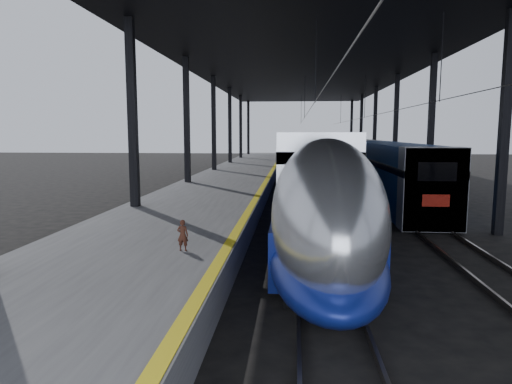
# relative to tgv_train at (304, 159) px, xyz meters

# --- Properties ---
(ground) EXTENTS (160.00, 160.00, 0.00)m
(ground) POSITION_rel_tgv_train_xyz_m (-2.00, -24.92, -1.97)
(ground) COLOR black
(ground) RESTS_ON ground
(platform) EXTENTS (6.00, 80.00, 1.00)m
(platform) POSITION_rel_tgv_train_xyz_m (-5.50, -4.92, -1.47)
(platform) COLOR #4C4C4F
(platform) RESTS_ON ground
(yellow_strip) EXTENTS (0.30, 80.00, 0.01)m
(yellow_strip) POSITION_rel_tgv_train_xyz_m (-2.70, -4.92, -0.97)
(yellow_strip) COLOR yellow
(yellow_strip) RESTS_ON platform
(rails) EXTENTS (6.52, 80.00, 0.16)m
(rails) POSITION_rel_tgv_train_xyz_m (2.50, -4.92, -1.89)
(rails) COLOR slate
(rails) RESTS_ON ground
(canopy) EXTENTS (18.00, 75.00, 9.47)m
(canopy) POSITION_rel_tgv_train_xyz_m (-0.10, -4.92, 7.14)
(canopy) COLOR black
(canopy) RESTS_ON ground
(tgv_train) EXTENTS (2.94, 65.20, 4.21)m
(tgv_train) POSITION_rel_tgv_train_xyz_m (0.00, 0.00, 0.00)
(tgv_train) COLOR #B8BABF
(tgv_train) RESTS_ON ground
(second_train) EXTENTS (2.62, 56.05, 3.61)m
(second_train) POSITION_rel_tgv_train_xyz_m (5.00, 7.20, -0.14)
(second_train) COLOR navy
(second_train) RESTS_ON ground
(child) EXTENTS (0.33, 0.23, 0.86)m
(child) POSITION_rel_tgv_train_xyz_m (-3.85, -27.32, -0.54)
(child) COLOR #442216
(child) RESTS_ON platform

